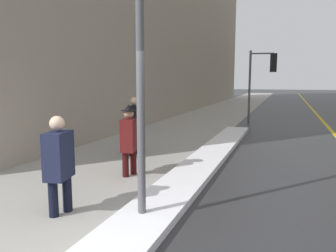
{
  "coord_description": "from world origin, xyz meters",
  "views": [
    {
      "loc": [
        2.15,
        -3.05,
        2.09
      ],
      "look_at": [
        -0.4,
        4.0,
        1.05
      ],
      "focal_mm": 35.0,
      "sensor_mm": 36.0,
      "label": 1
    }
  ],
  "objects_px": {
    "pedestrian_with_shoulder_bag": "(129,137)",
    "traffic_light_near": "(264,71)",
    "pedestrian_in_glasses": "(134,123)",
    "pedestrian_nearside": "(59,161)",
    "lamp_post": "(140,12)"
  },
  "relations": [
    {
      "from": "pedestrian_nearside",
      "to": "pedestrian_in_glasses",
      "type": "height_order",
      "value": "pedestrian_in_glasses"
    },
    {
      "from": "pedestrian_nearside",
      "to": "traffic_light_near",
      "type": "bearing_deg",
      "value": 158.63
    },
    {
      "from": "traffic_light_near",
      "to": "pedestrian_with_shoulder_bag",
      "type": "relative_size",
      "value": 2.25
    },
    {
      "from": "pedestrian_with_shoulder_bag",
      "to": "pedestrian_nearside",
      "type": "bearing_deg",
      "value": -13.46
    },
    {
      "from": "traffic_light_near",
      "to": "pedestrian_nearside",
      "type": "xyz_separation_m",
      "value": [
        -2.19,
        -12.89,
        -1.71
      ]
    },
    {
      "from": "pedestrian_with_shoulder_bag",
      "to": "pedestrian_in_glasses",
      "type": "bearing_deg",
      "value": -169.25
    },
    {
      "from": "lamp_post",
      "to": "pedestrian_with_shoulder_bag",
      "type": "height_order",
      "value": "lamp_post"
    },
    {
      "from": "pedestrian_with_shoulder_bag",
      "to": "pedestrian_in_glasses",
      "type": "relative_size",
      "value": 0.96
    },
    {
      "from": "pedestrian_nearside",
      "to": "pedestrian_with_shoulder_bag",
      "type": "height_order",
      "value": "pedestrian_with_shoulder_bag"
    },
    {
      "from": "traffic_light_near",
      "to": "pedestrian_with_shoulder_bag",
      "type": "xyz_separation_m",
      "value": [
        -2.12,
        -10.62,
        -1.71
      ]
    },
    {
      "from": "lamp_post",
      "to": "pedestrian_nearside",
      "type": "height_order",
      "value": "lamp_post"
    },
    {
      "from": "pedestrian_in_glasses",
      "to": "pedestrian_nearside",
      "type": "bearing_deg",
      "value": -2.0
    },
    {
      "from": "pedestrian_with_shoulder_bag",
      "to": "pedestrian_in_glasses",
      "type": "distance_m",
      "value": 2.05
    },
    {
      "from": "traffic_light_near",
      "to": "pedestrian_nearside",
      "type": "distance_m",
      "value": 13.19
    },
    {
      "from": "pedestrian_with_shoulder_bag",
      "to": "traffic_light_near",
      "type": "bearing_deg",
      "value": 156.97
    }
  ]
}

